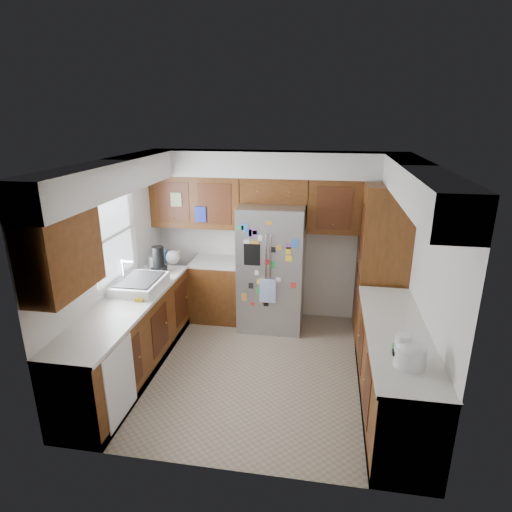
% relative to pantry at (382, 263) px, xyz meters
% --- Properties ---
extents(floor, '(3.60, 3.60, 0.00)m').
position_rel_pantry_xyz_m(floor, '(-1.50, -1.15, -1.07)').
color(floor, gray).
rests_on(floor, ground).
extents(room_shell, '(3.64, 3.24, 2.52)m').
position_rel_pantry_xyz_m(room_shell, '(-1.61, -0.79, 0.75)').
color(room_shell, silver).
rests_on(room_shell, ground).
extents(left_counter_run, '(1.36, 3.20, 0.92)m').
position_rel_pantry_xyz_m(left_counter_run, '(-2.86, -1.12, -0.65)').
color(left_counter_run, '#46290D').
rests_on(left_counter_run, ground).
extents(right_counter_run, '(0.63, 2.25, 0.92)m').
position_rel_pantry_xyz_m(right_counter_run, '(0.00, -1.62, -0.65)').
color(right_counter_run, '#46290D').
rests_on(right_counter_run, ground).
extents(pantry, '(0.60, 0.90, 2.15)m').
position_rel_pantry_xyz_m(pantry, '(0.00, 0.00, 0.00)').
color(pantry, '#46290D').
rests_on(pantry, ground).
extents(fridge, '(0.90, 0.79, 1.80)m').
position_rel_pantry_xyz_m(fridge, '(-1.50, 0.05, -0.17)').
color(fridge, '#A5A5AA').
rests_on(fridge, ground).
extents(bridge_cabinet, '(0.96, 0.34, 0.35)m').
position_rel_pantry_xyz_m(bridge_cabinet, '(-1.50, 0.28, 0.90)').
color(bridge_cabinet, '#46290D').
rests_on(bridge_cabinet, fridge).
extents(fridge_top_items, '(0.73, 0.34, 0.30)m').
position_rel_pantry_xyz_m(fridge_top_items, '(-1.51, 0.27, 1.21)').
color(fridge_top_items, '#2324AF').
rests_on(fridge_top_items, bridge_cabinet).
extents(sink_assembly, '(0.52, 0.73, 0.37)m').
position_rel_pantry_xyz_m(sink_assembly, '(-3.00, -1.05, -0.09)').
color(sink_assembly, white).
rests_on(sink_assembly, left_counter_run).
extents(left_counter_clutter, '(0.37, 0.89, 0.38)m').
position_rel_pantry_xyz_m(left_counter_clutter, '(-2.98, -0.30, -0.02)').
color(left_counter_clutter, black).
rests_on(left_counter_clutter, left_counter_run).
extents(rice_cooker, '(0.28, 0.27, 0.24)m').
position_rel_pantry_xyz_m(rice_cooker, '(-0.00, -2.26, -0.03)').
color(rice_cooker, white).
rests_on(rice_cooker, right_counter_run).
extents(paper_towel, '(0.12, 0.12, 0.27)m').
position_rel_pantry_xyz_m(paper_towel, '(-0.07, -2.24, -0.02)').
color(paper_towel, white).
rests_on(paper_towel, right_counter_run).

